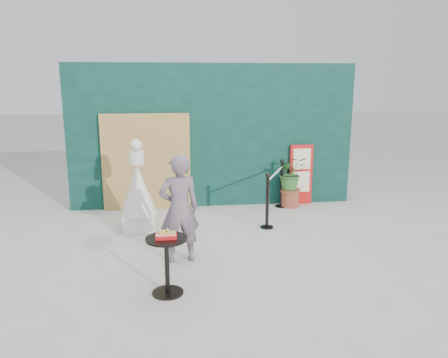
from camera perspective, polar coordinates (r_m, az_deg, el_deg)
ground at (r=6.65m, az=1.29°, el=-10.73°), size 60.00×60.00×0.00m
back_wall at (r=9.30m, az=-1.48°, el=5.65°), size 6.00×0.30×3.00m
bamboo_fence at (r=9.14m, az=-10.10°, el=2.16°), size 1.80×0.08×2.00m
woman at (r=6.45m, az=-5.86°, el=-3.89°), size 0.64×0.47×1.62m
menu_board at (r=9.62m, az=10.00°, el=0.57°), size 0.50×0.07×1.30m
statue at (r=7.94m, az=-11.14°, el=-1.90°), size 0.65×0.65×1.65m
cafe_table at (r=5.59m, az=-7.49°, el=-10.03°), size 0.52×0.52×0.75m
food_basket at (r=5.49m, az=-7.55°, el=-7.24°), size 0.26×0.19×0.11m
planter at (r=9.36m, az=8.69°, el=0.18°), size 0.64×0.56×1.10m
stanchion_barrier at (r=8.66m, az=6.68°, el=-1.75°), size 0.84×1.54×1.03m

